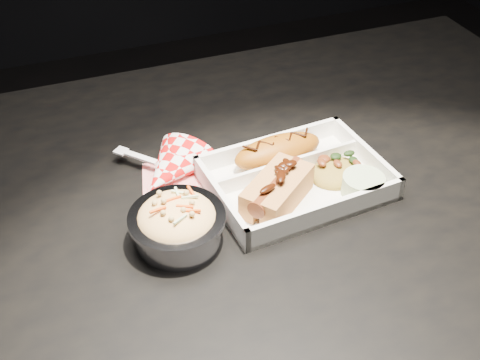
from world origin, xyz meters
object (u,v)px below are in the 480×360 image
at_px(food_tray, 295,182).
at_px(hotdog, 277,189).
at_px(foil_coleslaw_cup, 177,223).
at_px(dining_table, 269,221).
at_px(napkin_fork, 171,169).
at_px(fried_pastry, 278,151).

height_order(food_tray, hotdog, hotdog).
bearing_deg(foil_coleslaw_cup, hotdog, 6.62).
xyz_separation_m(dining_table, hotdog, (-0.02, -0.06, 0.12)).
bearing_deg(dining_table, napkin_fork, 160.10).
xyz_separation_m(fried_pastry, hotdog, (-0.04, -0.09, 0.00)).
relative_size(food_tray, fried_pastry, 1.84).
bearing_deg(hotdog, food_tray, -2.52).
distance_m(hotdog, napkin_fork, 0.17).
relative_size(dining_table, food_tray, 4.55).
relative_size(dining_table, hotdog, 9.48).
xyz_separation_m(fried_pastry, foil_coleslaw_cup, (-0.19, -0.10, 0.00)).
bearing_deg(foil_coleslaw_cup, fried_pastry, 28.74).
relative_size(hotdog, foil_coleslaw_cup, 1.00).
height_order(fried_pastry, foil_coleslaw_cup, foil_coleslaw_cup).
relative_size(fried_pastry, napkin_fork, 0.93).
bearing_deg(napkin_fork, foil_coleslaw_cup, -53.64).
xyz_separation_m(dining_table, food_tray, (0.02, -0.03, 0.10)).
height_order(dining_table, napkin_fork, napkin_fork).
bearing_deg(food_tray, dining_table, 120.69).
relative_size(dining_table, napkin_fork, 7.81).
relative_size(hotdog, napkin_fork, 0.82).
xyz_separation_m(food_tray, foil_coleslaw_cup, (-0.19, -0.05, 0.02)).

